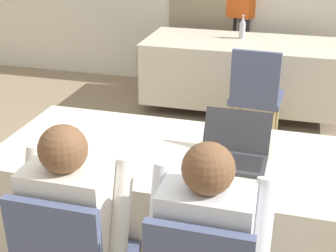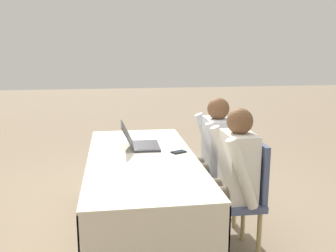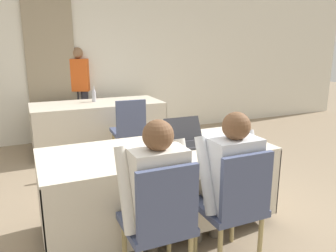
# 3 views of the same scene
# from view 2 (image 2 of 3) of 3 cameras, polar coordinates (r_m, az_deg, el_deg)

# --- Properties ---
(ground_plane) EXTENTS (24.00, 24.00, 0.00)m
(ground_plane) POSITION_cam_2_polar(r_m,az_deg,el_deg) (3.36, -3.80, -16.95)
(ground_plane) COLOR gray
(conference_table_near) EXTENTS (2.00, 0.88, 0.75)m
(conference_table_near) POSITION_cam_2_polar(r_m,az_deg,el_deg) (3.13, -3.94, -7.70)
(conference_table_near) COLOR beige
(conference_table_near) RESTS_ON ground_plane
(laptop) EXTENTS (0.36, 0.34, 0.22)m
(laptop) POSITION_cam_2_polar(r_m,az_deg,el_deg) (3.35, -4.24, -2.53)
(laptop) COLOR #333338
(laptop) RESTS_ON conference_table_near
(cell_phone) EXTENTS (0.12, 0.14, 0.01)m
(cell_phone) POSITION_cam_2_polar(r_m,az_deg,el_deg) (3.18, 1.63, -3.97)
(cell_phone) COLOR black
(cell_phone) RESTS_ON conference_table_near
(paper_beside_laptop) EXTENTS (0.22, 0.30, 0.00)m
(paper_beside_laptop) POSITION_cam_2_polar(r_m,az_deg,el_deg) (2.57, -7.84, -8.12)
(paper_beside_laptop) COLOR white
(paper_beside_laptop) RESTS_ON conference_table_near
(paper_centre_table) EXTENTS (0.24, 0.32, 0.00)m
(paper_centre_table) POSITION_cam_2_polar(r_m,az_deg,el_deg) (3.70, -6.85, -1.84)
(paper_centre_table) COLOR white
(paper_centre_table) RESTS_ON conference_table_near
(paper_left_edge) EXTENTS (0.32, 0.36, 0.00)m
(paper_left_edge) POSITION_cam_2_polar(r_m,az_deg,el_deg) (2.85, -6.16, -6.07)
(paper_left_edge) COLOR white
(paper_left_edge) RESTS_ON conference_table_near
(chair_near_left) EXTENTS (0.44, 0.44, 0.92)m
(chair_near_left) POSITION_cam_2_polar(r_m,az_deg,el_deg) (3.03, 10.94, -9.83)
(chair_near_left) COLOR tan
(chair_near_left) RESTS_ON ground_plane
(chair_near_right) EXTENTS (0.44, 0.44, 0.92)m
(chair_near_right) POSITION_cam_2_polar(r_m,az_deg,el_deg) (3.55, 7.83, -6.42)
(chair_near_right) COLOR tan
(chair_near_right) RESTS_ON ground_plane
(person_checkered_shirt) EXTENTS (0.50, 0.52, 1.18)m
(person_checkered_shirt) POSITION_cam_2_polar(r_m,az_deg,el_deg) (2.94, 9.13, -7.11)
(person_checkered_shirt) COLOR #665B4C
(person_checkered_shirt) RESTS_ON ground_plane
(person_white_shirt) EXTENTS (0.50, 0.52, 1.18)m
(person_white_shirt) POSITION_cam_2_polar(r_m,az_deg,el_deg) (3.47, 6.25, -4.02)
(person_white_shirt) COLOR #665B4C
(person_white_shirt) RESTS_ON ground_plane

